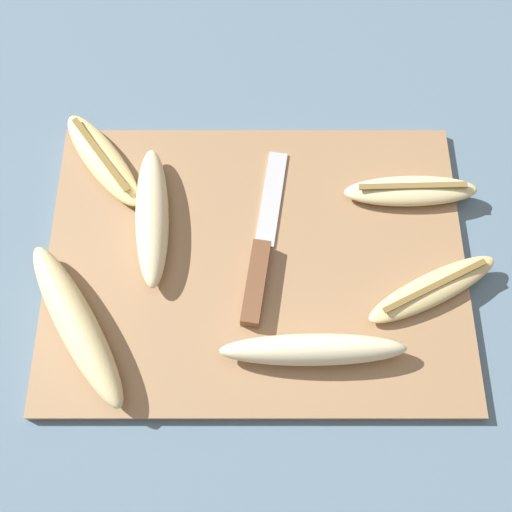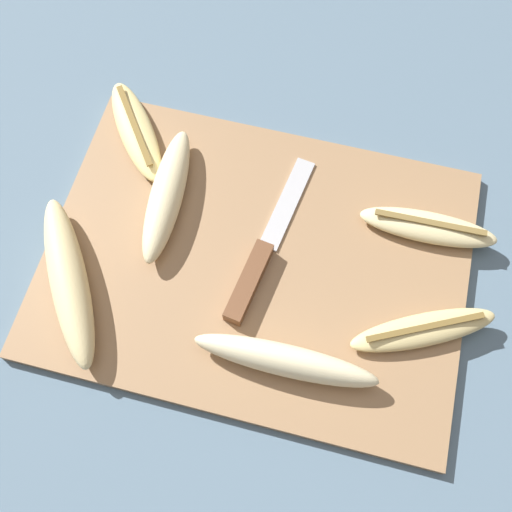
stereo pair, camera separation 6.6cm
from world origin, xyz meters
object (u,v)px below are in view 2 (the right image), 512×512
Objects in this scene: banana_spotted_left at (423,330)px; banana_ripe_center at (69,280)px; knife at (258,266)px; banana_golden_short at (136,130)px; banana_soft_right at (428,227)px; banana_bright_far at (286,360)px; banana_cream_curved at (167,195)px.

banana_spotted_left is 0.38m from banana_ripe_center.
banana_golden_short is (-0.19, 0.13, 0.00)m from knife.
banana_soft_right is 0.36m from banana_golden_short.
banana_bright_far is (0.24, -0.23, 0.01)m from banana_golden_short.
banana_soft_right is at bearing 6.87° from banana_cream_curved.
banana_cream_curved is 0.10m from banana_golden_short.
banana_ripe_center is (-0.24, 0.03, 0.00)m from banana_bright_far.
banana_ripe_center reaches higher than knife.
knife is 0.13m from banana_cream_curved.
banana_bright_far reaches higher than banana_soft_right.
banana_cream_curved is 0.32m from banana_spotted_left.
knife is at bearing -152.14° from banana_soft_right.
banana_bright_far is at bearing -152.37° from banana_spotted_left.
banana_cream_curved is at bearing 164.66° from banana_spotted_left.
knife is 1.25× the size of banana_cream_curved.
banana_soft_right is at bearing -6.74° from banana_golden_short.
banana_golden_short is at bearing 88.69° from banana_ripe_center.
banana_golden_short is at bearing 152.69° from knife.
banana_ripe_center is (-0.19, -0.07, 0.01)m from knife.
banana_ripe_center reaches higher than banana_spotted_left.
banana_spotted_left is (0.18, -0.03, 0.00)m from knife.
banana_cream_curved is 1.20× the size of banana_golden_short.
banana_cream_curved is at bearing 138.69° from banana_bright_far.
banana_bright_far is at bearing -6.47° from banana_ripe_center.
banana_spotted_left is at bearing 27.63° from banana_bright_far.
banana_cream_curved is 0.30m from banana_soft_right.
banana_bright_far is at bearing -122.53° from banana_soft_right.
banana_ripe_center is at bearing -151.54° from knife.
banana_cream_curved is (-0.12, 0.06, 0.01)m from knife.
banana_ripe_center reaches higher than banana_cream_curved.
banana_soft_right is (-0.01, 0.12, 0.00)m from banana_spotted_left.
banana_bright_far reaches higher than banana_spotted_left.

